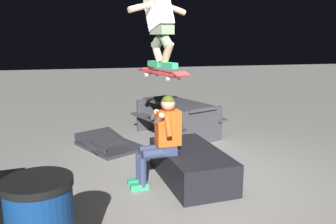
{
  "coord_description": "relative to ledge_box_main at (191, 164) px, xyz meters",
  "views": [
    {
      "loc": [
        -4.41,
        1.55,
        2.07
      ],
      "look_at": [
        0.11,
        0.47,
        1.06
      ],
      "focal_mm": 36.29,
      "sensor_mm": 36.0,
      "label": 1
    }
  ],
  "objects": [
    {
      "name": "person_sitting_on_ledge",
      "position": [
        -0.06,
        0.47,
        0.48
      ],
      "size": [
        0.6,
        0.77,
        1.3
      ],
      "color": "#2D3856",
      "rests_on": "ground"
    },
    {
      "name": "picnic_table_back",
      "position": [
        2.3,
        -0.41,
        0.27
      ],
      "size": [
        2.08,
        1.88,
        0.75
      ],
      "color": "#38383D",
      "rests_on": "ground"
    },
    {
      "name": "skateboard",
      "position": [
        -0.03,
        0.44,
        1.38
      ],
      "size": [
        1.03,
        0.53,
        0.13
      ],
      "color": "#B72D2D"
    },
    {
      "name": "kicker_ramp",
      "position": [
        1.8,
        1.11,
        -0.18
      ],
      "size": [
        1.49,
        1.29,
        0.31
      ],
      "color": "#28282D",
      "rests_on": "ground"
    },
    {
      "name": "ledge_box_main",
      "position": [
        0.0,
        0.0,
        0.0
      ],
      "size": [
        1.67,
        0.96,
        0.46
      ],
      "primitive_type": "cube",
      "rotation": [
        0.0,
        0.0,
        0.08
      ],
      "color": "black",
      "rests_on": "ground"
    },
    {
      "name": "ground_plane",
      "position": [
        -0.16,
        -0.11,
        -0.23
      ],
      "size": [
        40.0,
        40.0,
        0.0
      ],
      "primitive_type": "plane",
      "color": "gray"
    },
    {
      "name": "skater_airborne",
      "position": [
        0.02,
        0.46,
        2.06
      ],
      "size": [
        0.63,
        0.86,
        1.12
      ],
      "color": "#2D9E66"
    }
  ]
}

